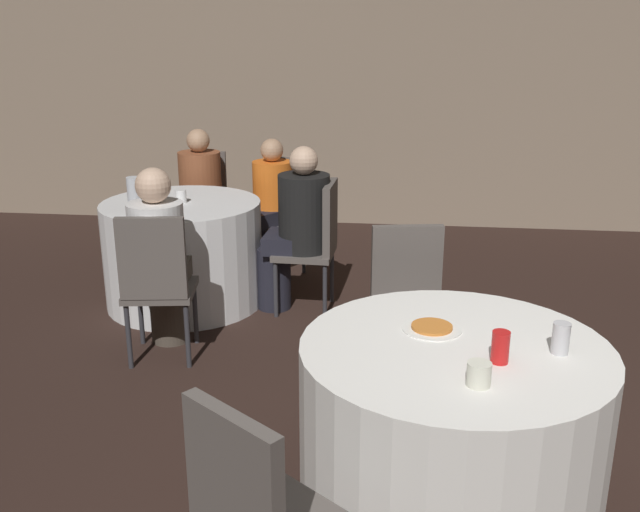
{
  "coord_description": "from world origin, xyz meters",
  "views": [
    {
      "loc": [
        -0.47,
        -2.43,
        1.92
      ],
      "look_at": [
        -0.85,
        0.87,
        0.84
      ],
      "focal_mm": 40.0,
      "sensor_mm": 36.0,
      "label": 1
    }
  ],
  "objects_px": {
    "chair_near_north": "(408,298)",
    "soda_can_silver": "(561,338)",
    "person_black_shirt": "(295,228)",
    "table_far": "(183,253)",
    "chair_far_east": "(318,237)",
    "person_white_shirt": "(161,261)",
    "chair_far_south": "(156,277)",
    "bottle_far": "(135,197)",
    "person_orange_shirt": "(266,210)",
    "chair_far_north": "(203,198)",
    "soda_can_red": "(500,347)",
    "chair_far_northeast": "(282,206)",
    "table_near": "(450,430)",
    "person_floral_shirt": "(200,199)",
    "pizza_plate_near": "(432,328)"
  },
  "relations": [
    {
      "from": "chair_near_north",
      "to": "soda_can_silver",
      "type": "xyz_separation_m",
      "value": [
        0.55,
        -1.03,
        0.26
      ]
    },
    {
      "from": "person_black_shirt",
      "to": "soda_can_silver",
      "type": "distance_m",
      "value": 2.52
    },
    {
      "from": "table_far",
      "to": "person_black_shirt",
      "type": "distance_m",
      "value": 0.84
    },
    {
      "from": "chair_far_east",
      "to": "person_white_shirt",
      "type": "height_order",
      "value": "person_white_shirt"
    },
    {
      "from": "chair_far_south",
      "to": "bottle_far",
      "type": "relative_size",
      "value": 3.57
    },
    {
      "from": "table_far",
      "to": "person_orange_shirt",
      "type": "distance_m",
      "value": 0.82
    },
    {
      "from": "person_orange_shirt",
      "to": "person_white_shirt",
      "type": "distance_m",
      "value": 1.48
    },
    {
      "from": "bottle_far",
      "to": "chair_far_north",
      "type": "bearing_deg",
      "value": 87.58
    },
    {
      "from": "soda_can_red",
      "to": "chair_near_north",
      "type": "bearing_deg",
      "value": 105.75
    },
    {
      "from": "person_orange_shirt",
      "to": "person_black_shirt",
      "type": "height_order",
      "value": "person_black_shirt"
    },
    {
      "from": "table_far",
      "to": "chair_far_northeast",
      "type": "height_order",
      "value": "chair_far_northeast"
    },
    {
      "from": "table_far",
      "to": "chair_far_north",
      "type": "relative_size",
      "value": 1.22
    },
    {
      "from": "chair_far_northeast",
      "to": "soda_can_silver",
      "type": "distance_m",
      "value": 3.34
    },
    {
      "from": "person_black_shirt",
      "to": "soda_can_red",
      "type": "distance_m",
      "value": 2.49
    },
    {
      "from": "person_orange_shirt",
      "to": "table_near",
      "type": "bearing_deg",
      "value": 151.54
    },
    {
      "from": "person_floral_shirt",
      "to": "person_black_shirt",
      "type": "distance_m",
      "value": 1.24
    },
    {
      "from": "person_white_shirt",
      "to": "chair_far_north",
      "type": "bearing_deg",
      "value": 89.12
    },
    {
      "from": "chair_far_north",
      "to": "person_orange_shirt",
      "type": "relative_size",
      "value": 0.84
    },
    {
      "from": "table_far",
      "to": "soda_can_silver",
      "type": "relative_size",
      "value": 9.14
    },
    {
      "from": "pizza_plate_near",
      "to": "soda_can_silver",
      "type": "distance_m",
      "value": 0.5
    },
    {
      "from": "pizza_plate_near",
      "to": "table_near",
      "type": "bearing_deg",
      "value": -59.46
    },
    {
      "from": "chair_far_northeast",
      "to": "person_black_shirt",
      "type": "bearing_deg",
      "value": 142.61
    },
    {
      "from": "pizza_plate_near",
      "to": "person_black_shirt",
      "type": "bearing_deg",
      "value": 113.55
    },
    {
      "from": "table_near",
      "to": "soda_can_silver",
      "type": "relative_size",
      "value": 9.97
    },
    {
      "from": "chair_far_north",
      "to": "bottle_far",
      "type": "distance_m",
      "value": 1.4
    },
    {
      "from": "chair_far_east",
      "to": "soda_can_red",
      "type": "height_order",
      "value": "chair_far_east"
    },
    {
      "from": "person_black_shirt",
      "to": "person_orange_shirt",
      "type": "bearing_deg",
      "value": 28.69
    },
    {
      "from": "table_near",
      "to": "bottle_far",
      "type": "xyz_separation_m",
      "value": [
        -1.93,
        1.75,
        0.5
      ]
    },
    {
      "from": "person_black_shirt",
      "to": "pizza_plate_near",
      "type": "relative_size",
      "value": 4.77
    },
    {
      "from": "chair_far_south",
      "to": "bottle_far",
      "type": "xyz_separation_m",
      "value": [
        -0.31,
        0.57,
        0.33
      ]
    },
    {
      "from": "pizza_plate_near",
      "to": "chair_near_north",
      "type": "bearing_deg",
      "value": 95.57
    },
    {
      "from": "chair_far_south",
      "to": "bottle_far",
      "type": "distance_m",
      "value": 0.73
    },
    {
      "from": "soda_can_red",
      "to": "chair_far_northeast",
      "type": "bearing_deg",
      "value": 113.41
    },
    {
      "from": "soda_can_red",
      "to": "soda_can_silver",
      "type": "height_order",
      "value": "same"
    },
    {
      "from": "chair_far_south",
      "to": "bottle_far",
      "type": "bearing_deg",
      "value": 110.59
    },
    {
      "from": "chair_far_south",
      "to": "soda_can_silver",
      "type": "xyz_separation_m",
      "value": [
        2.0,
        -1.2,
        0.26
      ]
    },
    {
      "from": "pizza_plate_near",
      "to": "table_far",
      "type": "bearing_deg",
      "value": 129.88
    },
    {
      "from": "chair_far_northeast",
      "to": "person_orange_shirt",
      "type": "bearing_deg",
      "value": 90.0
    },
    {
      "from": "chair_far_north",
      "to": "pizza_plate_near",
      "type": "xyz_separation_m",
      "value": [
        1.78,
        -2.96,
        0.21
      ]
    },
    {
      "from": "chair_far_northeast",
      "to": "chair_near_north",
      "type": "bearing_deg",
      "value": 154.51
    },
    {
      "from": "table_near",
      "to": "chair_far_northeast",
      "type": "relative_size",
      "value": 1.33
    },
    {
      "from": "chair_far_north",
      "to": "soda_can_silver",
      "type": "relative_size",
      "value": 7.52
    },
    {
      "from": "chair_near_north",
      "to": "chair_far_northeast",
      "type": "height_order",
      "value": "same"
    },
    {
      "from": "pizza_plate_near",
      "to": "soda_can_silver",
      "type": "xyz_separation_m",
      "value": [
        0.47,
        -0.17,
        0.05
      ]
    },
    {
      "from": "table_far",
      "to": "chair_near_north",
      "type": "bearing_deg",
      "value": -35.61
    },
    {
      "from": "chair_far_north",
      "to": "soda_can_silver",
      "type": "bearing_deg",
      "value": 119.01
    },
    {
      "from": "chair_far_south",
      "to": "person_black_shirt",
      "type": "xyz_separation_m",
      "value": [
        0.67,
        0.93,
        0.05
      ]
    },
    {
      "from": "table_near",
      "to": "person_floral_shirt",
      "type": "relative_size",
      "value": 1.07
    },
    {
      "from": "chair_near_north",
      "to": "person_white_shirt",
      "type": "bearing_deg",
      "value": -22.49
    },
    {
      "from": "person_black_shirt",
      "to": "soda_can_silver",
      "type": "height_order",
      "value": "person_black_shirt"
    }
  ]
}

